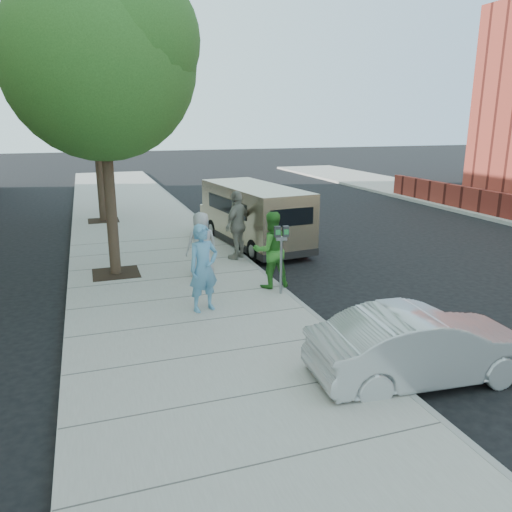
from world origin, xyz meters
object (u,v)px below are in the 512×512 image
object	(u,v)px
person_gray_shirt	(202,244)
person_striped_polo	(238,225)
tree_far	(95,98)
parking_meter	(281,245)
tree_near	(101,56)
person_officer	(203,268)
van	(253,214)
sedan	(422,346)
person_green_shirt	(271,250)

from	to	relation	value
person_gray_shirt	person_striped_polo	xyz separation A→B (m)	(1.36, 1.28, 0.16)
tree_far	person_striped_polo	size ratio (longest dim) A/B	3.27
person_striped_polo	parking_meter	bearing A→B (deg)	49.22
tree_near	person_officer	world-z (taller)	tree_near
tree_far	van	xyz separation A→B (m)	(4.54, -5.38, -3.82)
van	sedan	size ratio (longest dim) A/B	1.53
person_gray_shirt	person_officer	bearing A→B (deg)	72.89
van	person_gray_shirt	bearing A→B (deg)	-135.19
tree_far	van	distance (m)	8.01
parking_meter	person_green_shirt	distance (m)	0.60
person_officer	person_green_shirt	bearing A→B (deg)	10.96
tree_far	van	size ratio (longest dim) A/B	1.16
tree_far	person_officer	bearing A→B (deg)	-81.80
tree_far	sedan	bearing A→B (deg)	-73.88
van	person_officer	xyz separation A→B (m)	(-2.97, -5.56, 0.02)
person_officer	sedan	bearing A→B (deg)	-71.54
person_gray_shirt	sedan	bearing A→B (deg)	103.86
sedan	person_green_shirt	xyz separation A→B (m)	(-0.80, 4.77, 0.47)
van	parking_meter	bearing A→B (deg)	-108.38
parking_meter	person_striped_polo	xyz separation A→B (m)	(-0.05, 3.29, -0.17)
person_striped_polo	tree_near	bearing A→B (deg)	-35.12
sedan	van	bearing A→B (deg)	2.57
van	sedan	bearing A→B (deg)	-98.68
person_green_shirt	person_gray_shirt	world-z (taller)	person_green_shirt
tree_near	parking_meter	size ratio (longest dim) A/B	4.68
tree_far	sedan	distance (m)	15.91
parking_meter	person_officer	distance (m)	1.99
sedan	person_gray_shirt	xyz separation A→B (m)	(-2.16, 6.23, 0.38)
tree_near	person_green_shirt	xyz separation A→B (m)	(3.45, -2.35, -4.47)
tree_far	person_striped_polo	distance (m)	8.82
tree_near	tree_far	distance (m)	7.63
sedan	person_green_shirt	world-z (taller)	person_green_shirt
van	person_green_shirt	xyz separation A→B (m)	(-1.09, -4.57, 0.01)
person_officer	person_gray_shirt	distance (m)	2.51
tree_near	van	world-z (taller)	tree_near
tree_near	van	distance (m)	6.76
parking_meter	person_green_shirt	size ratio (longest dim) A/B	0.87
person_officer	person_gray_shirt	world-z (taller)	person_officer
person_striped_polo	person_gray_shirt	bearing A→B (deg)	1.52
sedan	person_striped_polo	xyz separation A→B (m)	(-0.80, 7.51, 0.54)
parking_meter	van	distance (m)	5.23
tree_far	person_striped_polo	xyz separation A→B (m)	(3.45, -7.20, -3.74)
tree_near	sedan	bearing A→B (deg)	-59.13
sedan	person_green_shirt	distance (m)	4.86
sedan	person_green_shirt	size ratio (longest dim) A/B	1.97
van	person_green_shirt	bearing A→B (deg)	-110.30
van	person_gray_shirt	world-z (taller)	van
parking_meter	person_striped_polo	bearing A→B (deg)	99.53
person_striped_polo	tree_far	bearing A→B (deg)	-106.04
van	person_green_shirt	distance (m)	4.70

